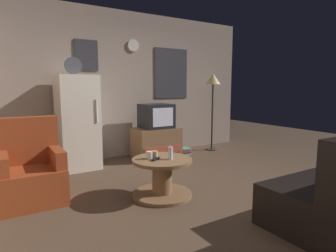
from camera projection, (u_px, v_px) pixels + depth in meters
ground_plane at (210, 194)px, 3.50m from camera, size 12.00×12.00×0.00m
wall_with_art at (129, 85)px, 5.39m from camera, size 5.20×0.12×2.70m
fridge at (78, 122)px, 4.54m from camera, size 0.60×0.62×1.77m
tv_stand at (156, 143)px, 5.27m from camera, size 0.84×0.53×0.57m
crt_tv at (156, 116)px, 5.20m from camera, size 0.54×0.51×0.44m
standing_lamp at (213, 85)px, 5.82m from camera, size 0.32×0.32×1.59m
coffee_table at (162, 177)px, 3.42m from camera, size 0.72×0.72×0.46m
wine_glass at (170, 153)px, 3.35m from camera, size 0.05×0.05×0.15m
mug_ceramic_white at (150, 155)px, 3.37m from camera, size 0.08×0.08×0.09m
mug_ceramic_tan at (155, 155)px, 3.39m from camera, size 0.08×0.08×0.09m
remote_control at (156, 159)px, 3.33m from camera, size 0.15×0.12×0.02m
armchair at (31, 172)px, 3.26m from camera, size 0.68×0.68×0.96m
book_stack at (185, 151)px, 5.49m from camera, size 0.21×0.17×0.14m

